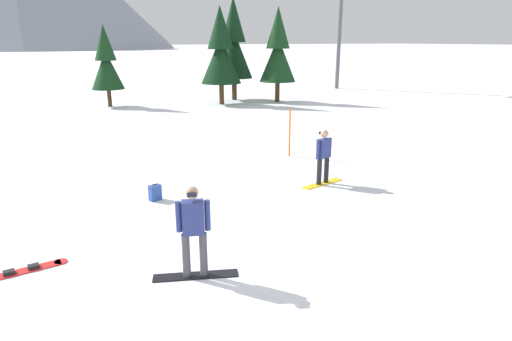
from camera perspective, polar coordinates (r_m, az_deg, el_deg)
The scene contains 11 objects.
ground_plane at distance 9.95m, azimuth 1.74°, elevation -8.86°, with size 800.00×800.00×0.00m, color white.
snowboarder_foreground at distance 8.13m, azimuth -8.16°, elevation -7.72°, with size 1.60×0.80×1.80m.
snowboarder_midground at distance 13.44m, azimuth 8.84°, elevation 1.90°, with size 1.59×0.58×1.71m.
loose_snowboard_far_spare at distance 9.73m, azimuth -28.37°, elevation -11.50°, with size 1.68×0.41×0.09m.
backpack_blue at distance 12.45m, azimuth -13.11°, elevation -2.86°, with size 0.36×0.33×0.47m.
trail_marker_pole at distance 16.62m, azimuth 4.43°, elevation 4.95°, with size 0.06×0.06×1.84m, color orange.
pine_tree_slender at distance 32.76m, azimuth -2.94°, elevation 16.13°, with size 2.70×2.70×7.27m.
pine_tree_leaning at distance 30.48m, azimuth -4.65°, elevation 15.29°, with size 2.73×2.73×6.52m.
pine_tree_young at distance 31.68m, azimuth 2.88°, elevation 15.39°, with size 2.55×2.55×6.54m.
pine_tree_short at distance 30.83m, azimuth -19.05°, elevation 13.24°, with size 2.11×2.11×5.30m.
ski_lift_tower at distance 41.43m, azimuth 11.04°, elevation 20.10°, with size 3.69×0.36×12.22m.
Camera 1 is at (-4.39, -7.83, 4.30)m, focal length 30.53 mm.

